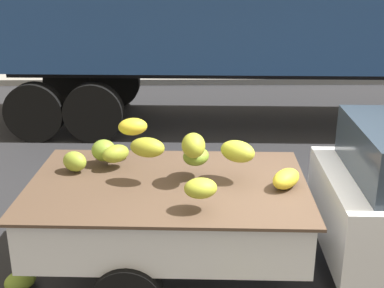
# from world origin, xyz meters

# --- Properties ---
(curb_strip) EXTENTS (80.00, 0.80, 0.16)m
(curb_strip) POSITION_xyz_m (0.00, 9.29, 0.08)
(curb_strip) COLOR gray
(curb_strip) RESTS_ON ground
(pickup_truck) EXTENTS (4.96, 2.00, 1.70)m
(pickup_truck) POSITION_xyz_m (0.55, 0.16, 0.88)
(pickup_truck) COLOR white
(pickup_truck) RESTS_ON ground
(fallen_banana_bunch_near_tailgate) EXTENTS (0.41, 0.40, 0.19)m
(fallen_banana_bunch_near_tailgate) POSITION_xyz_m (-2.90, 0.04, 0.09)
(fallen_banana_bunch_near_tailgate) COLOR olive
(fallen_banana_bunch_near_tailgate) RESTS_ON ground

